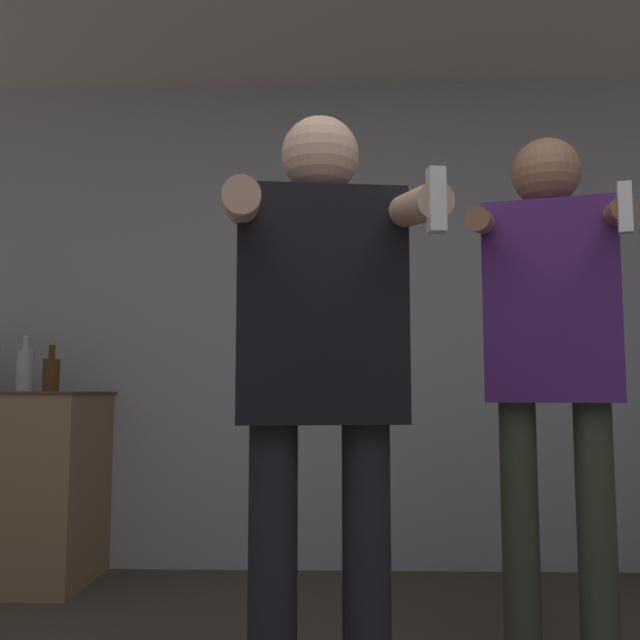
% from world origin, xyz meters
% --- Properties ---
extents(wall_back, '(7.00, 0.06, 2.55)m').
position_xyz_m(wall_back, '(0.00, 2.86, 1.27)').
color(wall_back, '#B2B7BC').
rests_on(wall_back, ground_plane).
extents(bottle_amber_bourbon, '(0.09, 0.09, 0.27)m').
position_xyz_m(bottle_amber_bourbon, '(-1.67, 2.52, 1.01)').
color(bottle_amber_bourbon, silver).
rests_on(bottle_amber_bourbon, counter).
extents(bottle_brown_liquor, '(0.08, 0.08, 0.24)m').
position_xyz_m(bottle_brown_liquor, '(-1.54, 2.52, 0.99)').
color(bottle_brown_liquor, '#563314').
rests_on(bottle_brown_liquor, counter).
extents(person_woman_foreground, '(0.55, 0.56, 1.63)m').
position_xyz_m(person_woman_foreground, '(-0.20, 0.98, 0.98)').
color(person_woman_foreground, black).
rests_on(person_woman_foreground, ground_plane).
extents(person_man_side, '(0.55, 0.58, 1.73)m').
position_xyz_m(person_man_side, '(0.53, 1.44, 1.06)').
color(person_man_side, '#38422D').
rests_on(person_man_side, ground_plane).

